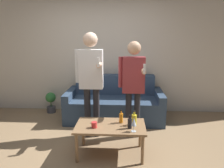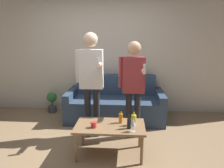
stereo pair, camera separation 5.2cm
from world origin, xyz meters
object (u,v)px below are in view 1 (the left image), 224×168
(coffee_table, at_px, (110,128))
(bottle_orange, at_px, (134,119))
(person_standing_left, at_px, (91,76))
(couch, at_px, (115,104))
(person_standing_right, at_px, (133,81))

(coffee_table, relative_size, bottle_orange, 4.74)
(bottle_orange, bearing_deg, person_standing_left, 141.96)
(couch, height_order, coffee_table, couch)
(person_standing_left, height_order, person_standing_right, person_standing_left)
(coffee_table, height_order, person_standing_left, person_standing_left)
(bottle_orange, bearing_deg, couch, 103.99)
(bottle_orange, xyz_separation_m, person_standing_right, (-0.00, 0.56, 0.44))
(coffee_table, distance_m, person_standing_right, 0.88)
(coffee_table, height_order, person_standing_right, person_standing_right)
(couch, distance_m, coffee_table, 1.41)
(person_standing_left, bearing_deg, couch, 67.34)
(coffee_table, bearing_deg, bottle_orange, 5.41)
(coffee_table, height_order, bottle_orange, bottle_orange)
(coffee_table, bearing_deg, person_standing_right, 60.40)
(person_standing_right, bearing_deg, bottle_orange, -89.68)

